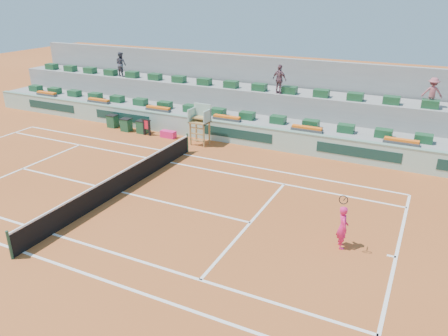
{
  "coord_description": "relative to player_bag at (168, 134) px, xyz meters",
  "views": [
    {
      "loc": [
        12.17,
        -14.13,
        8.64
      ],
      "look_at": [
        4.0,
        2.5,
        1.0
      ],
      "focal_mm": 35.0,
      "sensor_mm": 36.0,
      "label": 1
    }
  ],
  "objects": [
    {
      "name": "drink_cooler_c",
      "position": [
        -4.55,
        0.23,
        0.21
      ],
      "size": [
        0.65,
        0.57,
        0.84
      ],
      "color": "#18482B",
      "rests_on": "ground"
    },
    {
      "name": "seat_row_lower",
      "position": [
        2.41,
        2.15,
        1.2
      ],
      "size": [
        32.9,
        0.6,
        0.44
      ],
      "color": "#194C29",
      "rests_on": "seating_tier_lower"
    },
    {
      "name": "spectator_left",
      "position": [
        -6.61,
        4.14,
        3.27
      ],
      "size": [
        1.0,
        0.87,
        1.77
      ],
      "primitive_type": "imported",
      "rotation": [
        0.0,
        0.0,
        2.88
      ],
      "color": "#464551",
      "rests_on": "seating_tier_upper"
    },
    {
      "name": "stadium_back_wall",
      "position": [
        2.41,
        6.25,
        1.98
      ],
      "size": [
        36.0,
        0.4,
        4.4
      ],
      "primitive_type": "cube",
      "color": "gray",
      "rests_on": "ground"
    },
    {
      "name": "seating_tier_lower",
      "position": [
        2.41,
        3.05,
        0.38
      ],
      "size": [
        36.0,
        4.0,
        1.2
      ],
      "primitive_type": "cube",
      "color": "gray",
      "rests_on": "ground"
    },
    {
      "name": "seating_tier_upper",
      "position": [
        2.41,
        4.65,
        1.08
      ],
      "size": [
        36.0,
        2.4,
        2.6
      ],
      "primitive_type": "cube",
      "color": "gray",
      "rests_on": "ground"
    },
    {
      "name": "player_bag",
      "position": [
        0.0,
        0.0,
        0.0
      ],
      "size": [
        0.97,
        0.43,
        0.43
      ],
      "primitive_type": "cube",
      "color": "#F11F6E",
      "rests_on": "ground"
    },
    {
      "name": "umpire_chair",
      "position": [
        2.41,
        -0.15,
        1.33
      ],
      "size": [
        1.1,
        0.9,
        2.4
      ],
      "color": "olive",
      "rests_on": "ground"
    },
    {
      "name": "tennis_player",
      "position": [
        12.42,
        -7.82,
        0.61
      ],
      "size": [
        0.59,
        0.91,
        2.28
      ],
      "color": "#F11F6E",
      "rests_on": "ground"
    },
    {
      "name": "flower_planters",
      "position": [
        0.91,
        1.35,
        1.12
      ],
      "size": [
        26.8,
        0.36,
        0.28
      ],
      "color": "#484848",
      "rests_on": "seating_tier_lower"
    },
    {
      "name": "towel_rack",
      "position": [
        -1.46,
        -0.21,
        0.39
      ],
      "size": [
        0.66,
        0.11,
        1.03
      ],
      "color": "black",
      "rests_on": "ground"
    },
    {
      "name": "ground",
      "position": [
        2.41,
        -7.65,
        -0.22
      ],
      "size": [
        90.0,
        90.0,
        0.0
      ],
      "primitive_type": "plane",
      "color": "#A24B1F",
      "rests_on": "ground"
    },
    {
      "name": "court_lines",
      "position": [
        2.41,
        -7.65,
        -0.21
      ],
      "size": [
        23.89,
        11.09,
        0.01
      ],
      "color": "white",
      "rests_on": "ground"
    },
    {
      "name": "drink_cooler_b",
      "position": [
        -3.19,
        -0.05,
        0.21
      ],
      "size": [
        0.65,
        0.56,
        0.84
      ],
      "color": "#18482B",
      "rests_on": "ground"
    },
    {
      "name": "spectator_right",
      "position": [
        14.41,
        4.28,
        3.19
      ],
      "size": [
        1.1,
        0.7,
        1.62
      ],
      "primitive_type": "imported",
      "rotation": [
        0.0,
        0.0,
        3.24
      ],
      "color": "#A5525B",
      "rests_on": "seating_tier_upper"
    },
    {
      "name": "tennis_net",
      "position": [
        2.41,
        -7.65,
        0.31
      ],
      "size": [
        0.1,
        11.97,
        1.1
      ],
      "color": "black",
      "rests_on": "ground"
    },
    {
      "name": "seat_row_upper",
      "position": [
        2.41,
        4.05,
        2.6
      ],
      "size": [
        32.9,
        0.6,
        0.44
      ],
      "color": "#194C29",
      "rests_on": "seating_tier_upper"
    },
    {
      "name": "advertising_hoarding",
      "position": [
        2.44,
        0.85,
        0.42
      ],
      "size": [
        36.0,
        0.34,
        1.26
      ],
      "color": "#9EC6B6",
      "rests_on": "ground"
    },
    {
      "name": "spectator_mid",
      "position": [
        5.83,
        3.76,
        3.27
      ],
      "size": [
        1.13,
        0.78,
        1.78
      ],
      "primitive_type": "imported",
      "rotation": [
        0.0,
        0.0,
        2.77
      ],
      "color": "#7A515D",
      "rests_on": "seating_tier_upper"
    },
    {
      "name": "drink_cooler_a",
      "position": [
        -1.99,
        0.03,
        0.21
      ],
      "size": [
        0.64,
        0.55,
        0.84
      ],
      "color": "#18482B",
      "rests_on": "ground"
    }
  ]
}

